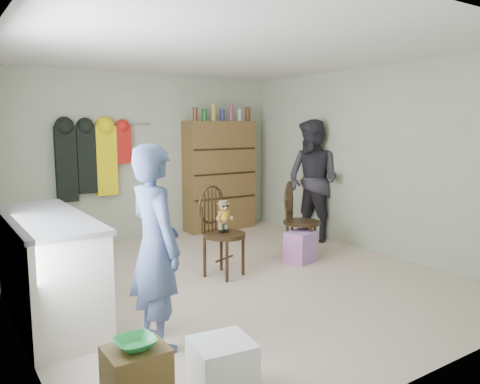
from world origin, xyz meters
TOP-DOWN VIEW (x-y plane):
  - ground_plane at (0.00, 0.00)m, footprint 5.00×5.00m
  - room_walls at (0.00, 0.53)m, footprint 5.00×5.00m
  - counter at (-1.95, 0.00)m, footprint 0.64×1.86m
  - bowl at (-1.88, -1.93)m, footprint 0.23×0.23m
  - plastic_tub at (-1.30, -1.91)m, footprint 0.42×0.40m
  - chair_front at (-0.04, 0.17)m, footprint 0.60×0.60m
  - chair_far at (1.20, 0.26)m, footprint 0.63×0.63m
  - striped_bag at (1.09, 0.07)m, footprint 0.44×0.38m
  - person_left at (-1.37, -1.05)m, footprint 0.41×0.60m
  - person_right at (2.00, 0.85)m, footprint 0.77×0.95m
  - dresser at (1.25, 2.30)m, footprint 1.20×0.39m
  - coat_rack at (-0.83, 2.38)m, footprint 1.42×0.12m

SIDE VIEW (x-z plane):
  - ground_plane at x=0.00m, z-range 0.00..0.00m
  - plastic_tub at x=-1.30m, z-range 0.00..0.36m
  - striped_bag at x=1.09m, z-range 0.00..0.39m
  - counter at x=-1.95m, z-range 0.00..0.94m
  - bowl at x=-1.88m, z-range 0.48..0.54m
  - chair_far at x=1.20m, z-range 0.04..1.04m
  - chair_front at x=-0.04m, z-range 0.07..1.11m
  - person_left at x=-1.37m, z-range 0.00..1.59m
  - person_right at x=2.00m, z-range 0.00..1.82m
  - dresser at x=1.25m, z-range -0.13..1.95m
  - coat_rack at x=-0.83m, z-range 0.70..1.80m
  - room_walls at x=0.00m, z-range -0.92..4.08m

